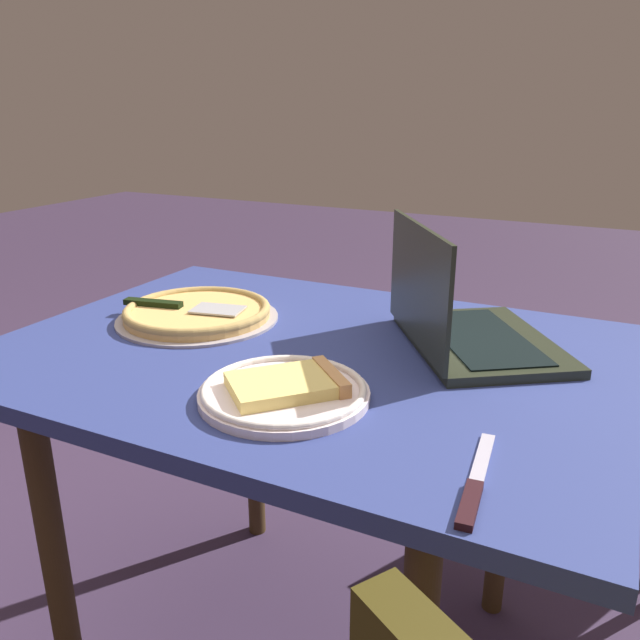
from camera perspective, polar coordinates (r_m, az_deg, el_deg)
The scene contains 5 objects.
dining_table at distance 1.24m, azimuth -1.30°, elevation -6.28°, with size 1.15×0.84×0.77m.
laptop at distance 1.21m, azimuth 12.64°, elevation -0.36°, with size 0.41×0.43×0.24m.
pizza_plate at distance 1.00m, azimuth -3.13°, elevation -6.34°, with size 0.27×0.27×0.04m.
pizza_tray at distance 1.37m, azimuth -11.01°, elevation 0.68°, with size 0.34×0.34×0.03m.
table_knife at distance 0.81m, azimuth 13.78°, elevation -14.34°, with size 0.04×0.22×0.01m.
Camera 1 is at (-0.52, 0.99, 1.21)m, focal length 35.48 mm.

